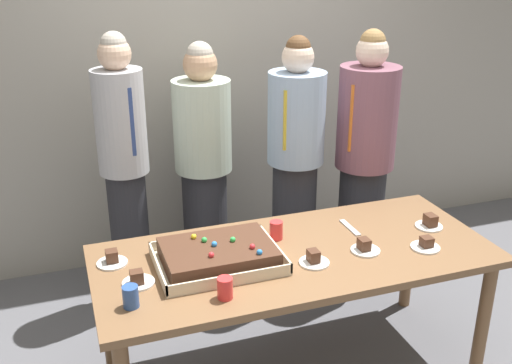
{
  "coord_description": "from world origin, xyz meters",
  "views": [
    {
      "loc": [
        -1.07,
        -2.45,
        2.19
      ],
      "look_at": [
        -0.16,
        0.15,
        1.08
      ],
      "focal_mm": 41.69,
      "sensor_mm": 36.0,
      "label": 1
    }
  ],
  "objects_px": {
    "plated_slice_near_right": "(430,223)",
    "drink_cup_middle": "(225,288)",
    "plated_slice_far_left": "(426,245)",
    "drink_cup_far_end": "(276,230)",
    "person_striped_tie_right": "(364,161)",
    "cake_server_utensil": "(350,228)",
    "plated_slice_near_left": "(365,247)",
    "person_green_shirt_behind": "(125,169)",
    "person_far_right_suit": "(204,164)",
    "plated_slice_far_right": "(112,260)",
    "sheet_cake": "(218,255)",
    "party_table": "(295,266)",
    "plated_slice_center_front": "(314,260)",
    "plated_slice_center_back": "(138,280)",
    "person_serving_front": "(295,167)",
    "drink_cup_nearest": "(131,297)"
  },
  "relations": [
    {
      "from": "plated_slice_near_left",
      "to": "plated_slice_far_right",
      "type": "distance_m",
      "value": 1.26
    },
    {
      "from": "plated_slice_far_right",
      "to": "plated_slice_near_left",
      "type": "bearing_deg",
      "value": -13.53
    },
    {
      "from": "plated_slice_far_left",
      "to": "drink_cup_nearest",
      "type": "xyz_separation_m",
      "value": [
        -1.51,
        -0.04,
        0.03
      ]
    },
    {
      "from": "person_green_shirt_behind",
      "to": "drink_cup_nearest",
      "type": "bearing_deg",
      "value": -24.08
    },
    {
      "from": "party_table",
      "to": "plated_slice_far_right",
      "type": "relative_size",
      "value": 13.55
    },
    {
      "from": "plated_slice_far_right",
      "to": "drink_cup_nearest",
      "type": "height_order",
      "value": "drink_cup_nearest"
    },
    {
      "from": "plated_slice_near_left",
      "to": "person_serving_front",
      "type": "relative_size",
      "value": 0.09
    },
    {
      "from": "drink_cup_nearest",
      "to": "cake_server_utensil",
      "type": "distance_m",
      "value": 1.3
    },
    {
      "from": "plated_slice_far_left",
      "to": "plated_slice_center_front",
      "type": "bearing_deg",
      "value": 175.65
    },
    {
      "from": "drink_cup_middle",
      "to": "plated_slice_far_right",
      "type": "bearing_deg",
      "value": 132.63
    },
    {
      "from": "person_serving_front",
      "to": "drink_cup_middle",
      "type": "bearing_deg",
      "value": 7.0
    },
    {
      "from": "sheet_cake",
      "to": "person_green_shirt_behind",
      "type": "bearing_deg",
      "value": 107.15
    },
    {
      "from": "plated_slice_far_left",
      "to": "person_striped_tie_right",
      "type": "height_order",
      "value": "person_striped_tie_right"
    },
    {
      "from": "plated_slice_near_left",
      "to": "plated_slice_near_right",
      "type": "relative_size",
      "value": 1.0
    },
    {
      "from": "plated_slice_near_right",
      "to": "plated_slice_center_back",
      "type": "distance_m",
      "value": 1.62
    },
    {
      "from": "plated_slice_far_left",
      "to": "plated_slice_near_left",
      "type": "bearing_deg",
      "value": 166.65
    },
    {
      "from": "sheet_cake",
      "to": "party_table",
      "type": "bearing_deg",
      "value": -2.41
    },
    {
      "from": "plated_slice_near_right",
      "to": "drink_cup_middle",
      "type": "bearing_deg",
      "value": -166.42
    },
    {
      "from": "party_table",
      "to": "drink_cup_far_end",
      "type": "xyz_separation_m",
      "value": [
        -0.04,
        0.17,
        0.13
      ]
    },
    {
      "from": "plated_slice_near_right",
      "to": "plated_slice_far_left",
      "type": "relative_size",
      "value": 1.0
    },
    {
      "from": "plated_slice_near_left",
      "to": "person_striped_tie_right",
      "type": "height_order",
      "value": "person_striped_tie_right"
    },
    {
      "from": "cake_server_utensil",
      "to": "plated_slice_near_left",
      "type": "bearing_deg",
      "value": -101.48
    },
    {
      "from": "plated_slice_near_left",
      "to": "person_far_right_suit",
      "type": "height_order",
      "value": "person_far_right_suit"
    },
    {
      "from": "drink_cup_far_end",
      "to": "person_striped_tie_right",
      "type": "height_order",
      "value": "person_striped_tie_right"
    },
    {
      "from": "plated_slice_center_front",
      "to": "plated_slice_near_right",
      "type": "bearing_deg",
      "value": 11.44
    },
    {
      "from": "plated_slice_center_front",
      "to": "drink_cup_far_end",
      "type": "xyz_separation_m",
      "value": [
        -0.08,
        0.31,
        0.03
      ]
    },
    {
      "from": "plated_slice_far_left",
      "to": "person_far_right_suit",
      "type": "bearing_deg",
      "value": 122.73
    },
    {
      "from": "plated_slice_far_left",
      "to": "plated_slice_center_front",
      "type": "xyz_separation_m",
      "value": [
        -0.61,
        0.05,
        0.0
      ]
    },
    {
      "from": "sheet_cake",
      "to": "person_serving_front",
      "type": "relative_size",
      "value": 0.36
    },
    {
      "from": "plated_slice_far_right",
      "to": "person_green_shirt_behind",
      "type": "relative_size",
      "value": 0.09
    },
    {
      "from": "plated_slice_center_front",
      "to": "person_far_right_suit",
      "type": "relative_size",
      "value": 0.09
    },
    {
      "from": "plated_slice_center_front",
      "to": "plated_slice_center_back",
      "type": "relative_size",
      "value": 1.0
    },
    {
      "from": "sheet_cake",
      "to": "drink_cup_middle",
      "type": "distance_m",
      "value": 0.3
    },
    {
      "from": "plated_slice_center_front",
      "to": "person_striped_tie_right",
      "type": "distance_m",
      "value": 1.16
    },
    {
      "from": "person_green_shirt_behind",
      "to": "person_far_right_suit",
      "type": "distance_m",
      "value": 0.54
    },
    {
      "from": "sheet_cake",
      "to": "drink_cup_middle",
      "type": "xyz_separation_m",
      "value": [
        -0.05,
        -0.3,
        0.0
      ]
    },
    {
      "from": "cake_server_utensil",
      "to": "plated_slice_center_front",
      "type": "bearing_deg",
      "value": -140.56
    },
    {
      "from": "person_striped_tie_right",
      "to": "plated_slice_far_right",
      "type": "bearing_deg",
      "value": -13.19
    },
    {
      "from": "drink_cup_middle",
      "to": "cake_server_utensil",
      "type": "relative_size",
      "value": 0.5
    },
    {
      "from": "sheet_cake",
      "to": "plated_slice_near_left",
      "type": "xyz_separation_m",
      "value": [
        0.74,
        -0.12,
        -0.03
      ]
    },
    {
      "from": "drink_cup_middle",
      "to": "person_serving_front",
      "type": "relative_size",
      "value": 0.06
    },
    {
      "from": "plated_slice_center_back",
      "to": "person_serving_front",
      "type": "height_order",
      "value": "person_serving_front"
    },
    {
      "from": "party_table",
      "to": "plated_slice_far_left",
      "type": "bearing_deg",
      "value": -15.34
    },
    {
      "from": "plated_slice_far_left",
      "to": "drink_cup_middle",
      "type": "bearing_deg",
      "value": -174.64
    },
    {
      "from": "person_serving_front",
      "to": "person_green_shirt_behind",
      "type": "distance_m",
      "value": 1.06
    },
    {
      "from": "plated_slice_near_right",
      "to": "plated_slice_center_front",
      "type": "xyz_separation_m",
      "value": [
        -0.77,
        -0.16,
        -0.0
      ]
    },
    {
      "from": "cake_server_utensil",
      "to": "plated_slice_far_left",
      "type": "bearing_deg",
      "value": -51.97
    },
    {
      "from": "plated_slice_center_back",
      "to": "sheet_cake",
      "type": "bearing_deg",
      "value": 8.04
    },
    {
      "from": "party_table",
      "to": "person_serving_front",
      "type": "distance_m",
      "value": 0.9
    },
    {
      "from": "plated_slice_near_right",
      "to": "person_serving_front",
      "type": "height_order",
      "value": "person_serving_front"
    }
  ]
}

